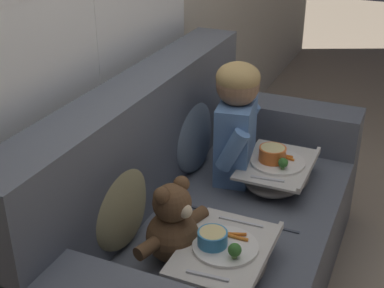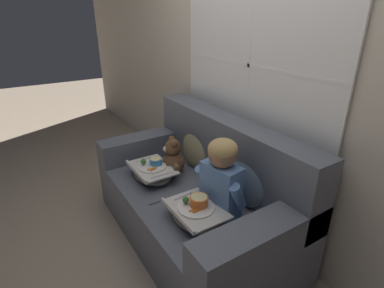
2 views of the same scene
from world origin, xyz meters
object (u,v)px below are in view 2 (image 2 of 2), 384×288
(lap_tray_child, at_px, (196,213))
(lap_tray_teddy, at_px, (152,172))
(throw_pillow_behind_child, at_px, (247,178))
(child_figure, at_px, (222,174))
(couch, at_px, (198,199))
(teddy_bear, at_px, (173,158))
(throw_pillow_behind_teddy, at_px, (196,146))

(lap_tray_child, height_order, lap_tray_teddy, lap_tray_child)
(throw_pillow_behind_child, distance_m, child_figure, 0.25)
(couch, distance_m, throw_pillow_behind_child, 0.49)
(throw_pillow_behind_child, bearing_deg, child_figure, -89.96)
(child_figure, height_order, lap_tray_child, child_figure)
(couch, distance_m, child_figure, 0.52)
(throw_pillow_behind_child, relative_size, lap_tray_child, 1.06)
(child_figure, height_order, teddy_bear, child_figure)
(couch, height_order, lap_tray_child, couch)
(teddy_bear, height_order, lap_tray_child, teddy_bear)
(couch, relative_size, lap_tray_teddy, 4.22)
(child_figure, xyz_separation_m, teddy_bear, (-0.67, -0.00, -0.17))
(couch, bearing_deg, throw_pillow_behind_teddy, 149.29)
(couch, distance_m, teddy_bear, 0.41)
(lap_tray_child, bearing_deg, teddy_bear, 163.53)
(lap_tray_teddy, bearing_deg, throw_pillow_behind_child, 32.89)
(teddy_bear, distance_m, lap_tray_child, 0.70)
(throw_pillow_behind_child, bearing_deg, couch, -149.29)
(couch, xyz_separation_m, child_figure, (0.33, -0.03, 0.40))
(lap_tray_child, bearing_deg, throw_pillow_behind_teddy, 147.05)
(couch, bearing_deg, child_figure, -5.68)
(teddy_bear, bearing_deg, throw_pillow_behind_child, 19.34)
(teddy_bear, relative_size, lap_tray_child, 0.84)
(couch, relative_size, child_figure, 3.22)
(throw_pillow_behind_teddy, relative_size, teddy_bear, 1.17)
(throw_pillow_behind_child, relative_size, teddy_bear, 1.27)
(couch, relative_size, throw_pillow_behind_teddy, 4.40)
(couch, bearing_deg, lap_tray_child, -35.09)
(throw_pillow_behind_teddy, height_order, lap_tray_teddy, throw_pillow_behind_teddy)
(child_figure, height_order, lap_tray_teddy, child_figure)
(child_figure, relative_size, lap_tray_child, 1.34)
(lap_tray_teddy, bearing_deg, couch, 34.96)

